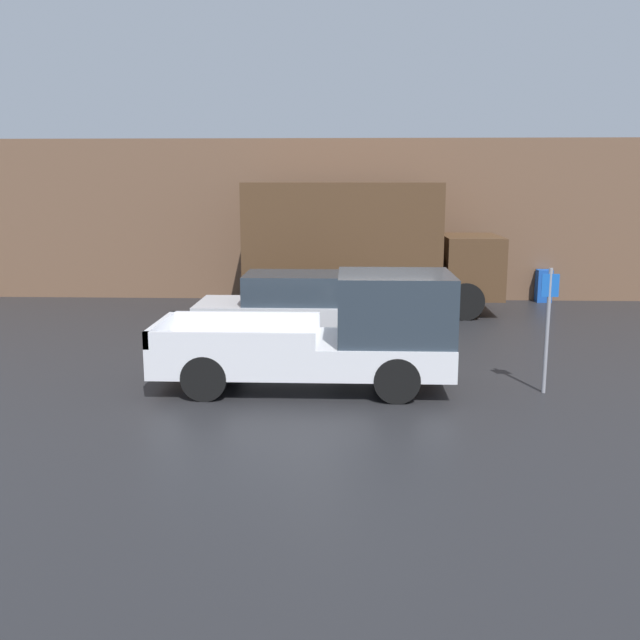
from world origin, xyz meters
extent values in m
plane|color=#232326|center=(0.00, 0.00, 0.00)|extent=(60.00, 60.00, 0.00)
cube|color=brown|center=(0.00, 9.60, 2.49)|extent=(28.00, 0.15, 4.98)
cube|color=silver|center=(-1.23, -0.25, 0.63)|extent=(5.32, 1.99, 0.55)
cube|color=#28333D|center=(0.42, -0.25, 1.51)|extent=(2.02, 1.87, 1.20)
cube|color=silver|center=(-2.43, 0.70, 1.06)|extent=(2.93, 0.10, 0.30)
cube|color=silver|center=(-2.43, -1.19, 1.06)|extent=(2.93, 0.10, 0.30)
cube|color=silver|center=(-3.84, -0.25, 1.06)|extent=(0.10, 1.99, 0.30)
cylinder|color=black|center=(0.42, 0.63, 0.40)|extent=(0.80, 0.26, 0.80)
cylinder|color=black|center=(0.42, -1.12, 0.40)|extent=(0.80, 0.26, 0.80)
cylinder|color=black|center=(-2.88, 0.63, 0.40)|extent=(0.80, 0.26, 0.80)
cylinder|color=black|center=(-2.88, -1.12, 0.40)|extent=(0.80, 0.26, 0.80)
cube|color=silver|center=(-1.73, 3.34, 0.63)|extent=(4.33, 1.86, 0.66)
cube|color=#28333D|center=(-1.60, 3.34, 1.29)|extent=(2.38, 1.64, 0.66)
cylinder|color=black|center=(-0.38, 4.17, 0.35)|extent=(0.70, 0.22, 0.70)
cylinder|color=black|center=(-0.38, 2.51, 0.35)|extent=(0.70, 0.22, 0.70)
cylinder|color=black|center=(-3.07, 4.17, 0.35)|extent=(0.70, 0.22, 0.70)
cylinder|color=black|center=(-3.07, 2.51, 0.35)|extent=(0.70, 0.22, 0.70)
cube|color=#4C331E|center=(3.03, 7.40, 1.34)|extent=(1.57, 2.36, 1.71)
cube|color=#4C331E|center=(-0.60, 7.40, 2.07)|extent=(5.42, 2.48, 3.18)
cylinder|color=black|center=(2.75, 8.51, 0.51)|extent=(1.01, 0.30, 1.01)
cylinder|color=black|center=(2.75, 6.30, 0.51)|extent=(1.01, 0.30, 1.01)
cylinder|color=black|center=(-1.71, 8.51, 0.51)|extent=(1.01, 0.30, 1.01)
cylinder|color=black|center=(-1.71, 6.30, 0.51)|extent=(1.01, 0.30, 1.01)
cylinder|color=gray|center=(3.09, -0.44, 1.12)|extent=(0.07, 0.07, 2.24)
cube|color=blue|center=(3.09, -0.46, 1.94)|extent=(0.30, 0.02, 0.40)
cube|color=#194CB2|center=(5.64, 9.28, 0.50)|extent=(0.45, 0.40, 1.00)
camera|label=1|loc=(-0.41, -12.84, 3.75)|focal=40.00mm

